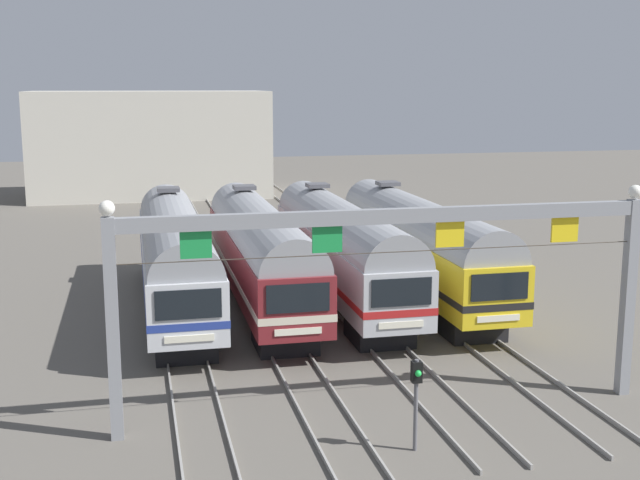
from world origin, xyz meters
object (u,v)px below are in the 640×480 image
Objects in this scene: commuter_train_silver at (175,253)px; commuter_train_maroon at (260,250)px; commuter_train_stainless at (341,246)px; commuter_train_yellow at (419,243)px; yard_signal_mast at (416,387)px; catenary_gantry at (389,254)px.

commuter_train_silver is 1.00× the size of commuter_train_maroon.
commuter_train_stainless is 3.83m from commuter_train_yellow.
commuter_train_maroon reaches higher than yard_signal_mast.
commuter_train_silver is at bearing 113.06° from catenary_gantry.
yard_signal_mast is (-1.92, -16.16, -0.82)m from commuter_train_stainless.
yard_signal_mast is at bearing -70.42° from commuter_train_silver.
commuter_train_stainless is 1.00× the size of commuter_train_yellow.
commuter_train_silver is 7.66m from commuter_train_stainless.
commuter_train_stainless and commuter_train_yellow have the same top height.
commuter_train_silver reaches higher than yard_signal_mast.
commuter_train_silver is at bearing 180.00° from commuter_train_stainless.
catenary_gantry reaches higher than commuter_train_stainless.
commuter_train_stainless is 16.29m from yard_signal_mast.
commuter_train_stainless is 1.08× the size of catenary_gantry.
commuter_train_maroon is 7.66m from commuter_train_yellow.
catenary_gantry is at bearing 90.00° from yard_signal_mast.
commuter_train_yellow is 1.08× the size of catenary_gantry.
commuter_train_stainless is at bearing 0.00° from commuter_train_silver.
catenary_gantry reaches higher than commuter_train_silver.
commuter_train_yellow reaches higher than yard_signal_mast.
commuter_train_maroon is 3.83m from commuter_train_stainless.
commuter_train_stainless reaches higher than yard_signal_mast.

